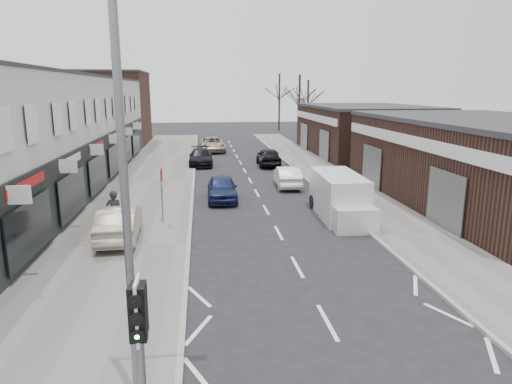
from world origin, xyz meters
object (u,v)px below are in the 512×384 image
object	(u,v)px
parked_car_left_b	(201,157)
parked_car_right_a	(287,177)
traffic_light	(139,325)
warning_sign	(162,178)
parked_car_left_a	(222,188)
parked_car_right_b	(269,157)
parked_car_left_c	(212,144)
street_lamp	(134,181)
white_van	(339,197)
sedan_on_pavement	(119,222)
pedestrian	(115,213)

from	to	relation	value
parked_car_left_b	parked_car_right_a	bearing A→B (deg)	-59.03
traffic_light	parked_car_right_a	xyz separation A→B (m)	(6.60, 21.67, -1.74)
warning_sign	parked_car_left_a	xyz separation A→B (m)	(2.96, 4.44, -1.50)
parked_car_left_a	parked_car_right_b	size ratio (longest dim) A/B	0.93
warning_sign	parked_car_left_c	bearing A→B (deg)	83.42
parked_car_left_b	parked_car_right_b	bearing A→B (deg)	-9.75
traffic_light	parked_car_right_b	distance (m)	30.81
street_lamp	warning_sign	distance (m)	13.04
parked_car_right_b	parked_car_left_b	bearing A→B (deg)	-7.93
white_van	sedan_on_pavement	world-z (taller)	white_van
traffic_light	warning_sign	world-z (taller)	traffic_light
warning_sign	parked_car_left_b	bearing A→B (deg)	84.09
traffic_light	parked_car_right_b	world-z (taller)	traffic_light
traffic_light	parked_car_left_b	world-z (taller)	traffic_light
warning_sign	parked_car_left_a	bearing A→B (deg)	56.35
warning_sign	pedestrian	world-z (taller)	warning_sign
warning_sign	parked_car_left_a	distance (m)	5.55
white_van	parked_car_left_a	bearing A→B (deg)	144.57
warning_sign	traffic_light	bearing A→B (deg)	-86.90
warning_sign	parked_car_right_b	bearing A→B (deg)	65.34
parked_car_left_a	parked_car_left_c	size ratio (longest dim) A/B	0.79
parked_car_left_b	parked_car_right_b	xyz separation A→B (m)	(5.60, -0.97, 0.07)
traffic_light	pedestrian	bearing A→B (deg)	102.24
parked_car_left_c	parked_car_right_a	bearing A→B (deg)	-79.20
white_van	sedan_on_pavement	size ratio (longest dim) A/B	1.28
parked_car_left_a	traffic_light	bearing A→B (deg)	-96.08
warning_sign	parked_car_right_a	world-z (taller)	warning_sign
traffic_light	parked_car_left_c	xyz separation A→B (m)	(2.19, 39.54, -1.68)
street_lamp	pedestrian	size ratio (longest dim) A/B	4.14
parked_car_left_c	parked_car_left_b	bearing A→B (deg)	-100.99
traffic_light	pedestrian	world-z (taller)	traffic_light
street_lamp	white_van	distance (m)	15.62
street_lamp	pedestrian	world-z (taller)	street_lamp
parked_car_left_b	street_lamp	bearing A→B (deg)	-92.13
parked_car_left_c	warning_sign	bearing A→B (deg)	-99.66
sedan_on_pavement	pedestrian	distance (m)	0.74
parked_car_right_a	parked_car_right_b	xyz separation A→B (m)	(0.00, 8.38, 0.09)
warning_sign	parked_car_left_a	world-z (taller)	warning_sign
street_lamp	sedan_on_pavement	xyz separation A→B (m)	(-2.25, 10.46, -3.78)
traffic_light	parked_car_right_a	distance (m)	22.72
street_lamp	parked_car_right_a	world-z (taller)	street_lamp
warning_sign	parked_car_right_a	size ratio (longest dim) A/B	0.66
parked_car_left_b	parked_car_left_c	bearing A→B (deg)	82.12
parked_car_right_a	parked_car_right_b	bearing A→B (deg)	-87.07
traffic_light	parked_car_right_b	bearing A→B (deg)	77.61
street_lamp	parked_car_left_c	size ratio (longest dim) A/B	1.52
parked_car_left_b	parked_car_right_b	size ratio (longest dim) A/B	1.07
pedestrian	parked_car_right_b	xyz separation A→B (m)	(9.27, 17.74, -0.33)
street_lamp	white_van	bearing A→B (deg)	58.57
street_lamp	parked_car_right_a	distance (m)	21.89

